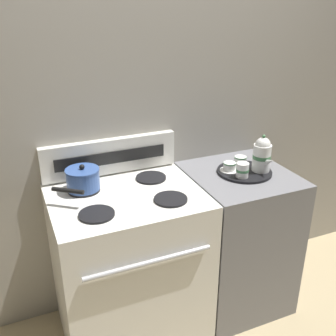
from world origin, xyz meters
TOP-DOWN VIEW (x-y plane):
  - ground_plane at (0.00, 0.00)m, footprint 6.00×6.00m
  - wall_back at (0.00, 0.33)m, footprint 6.00×0.05m
  - stove at (-0.29, -0.00)m, footprint 0.79×0.65m
  - control_panel at (-0.29, 0.28)m, footprint 0.77×0.05m
  - side_counter at (0.40, 0.00)m, footprint 0.58×0.62m
  - saucepan at (-0.49, 0.14)m, footprint 0.26×0.28m
  - serving_tray at (0.42, 0.00)m, footprint 0.32×0.32m
  - teapot at (0.51, -0.04)m, footprint 0.10×0.17m
  - teacup_left at (0.34, 0.03)m, footprint 0.11×0.11m
  - teacup_right at (0.45, 0.08)m, footprint 0.11×0.11m
  - creamer_jug at (0.36, -0.07)m, footprint 0.07×0.07m

SIDE VIEW (x-z plane):
  - ground_plane at x=0.00m, z-range 0.00..0.00m
  - side_counter at x=0.40m, z-range 0.00..0.89m
  - stove at x=-0.29m, z-range 0.00..0.90m
  - serving_tray at x=0.42m, z-range 0.89..0.91m
  - teacup_left at x=0.34m, z-range 0.91..0.96m
  - teacup_right at x=0.45m, z-range 0.91..0.96m
  - creamer_jug at x=0.36m, z-range 0.91..0.99m
  - saucepan at x=-0.49m, z-range 0.89..1.03m
  - control_panel at x=-0.29m, z-range 0.91..1.11m
  - teapot at x=0.51m, z-range 0.90..1.12m
  - wall_back at x=0.00m, z-range 0.00..2.20m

